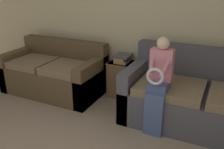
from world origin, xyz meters
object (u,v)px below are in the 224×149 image
Objects in this scene: couch_main at (206,101)px; child_left_seated at (158,82)px; couch_side at (55,74)px; book_stack at (123,58)px; side_shelf at (122,79)px.

child_left_seated reaches higher than couch_main.
couch_side is 2.03m from child_left_seated.
book_stack is at bearing 15.99° from couch_side.
couch_side is at bearing 167.63° from child_left_seated.
couch_main is 1.44m from book_stack.
couch_main is 3.60× the size of side_shelf.
side_shelf is at bearing 16.19° from couch_side.
couch_main is 1.40m from side_shelf.
book_stack is at bearing 166.42° from couch_main.
child_left_seated is (-0.56, -0.42, 0.33)m from couch_main.
child_left_seated is 1.11m from book_stack.
couch_main is at bearing -13.79° from side_shelf.
side_shelf is 1.91× the size of book_stack.
book_stack is (1.14, 0.33, 0.34)m from couch_side.
child_left_seated reaches higher than couch_side.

